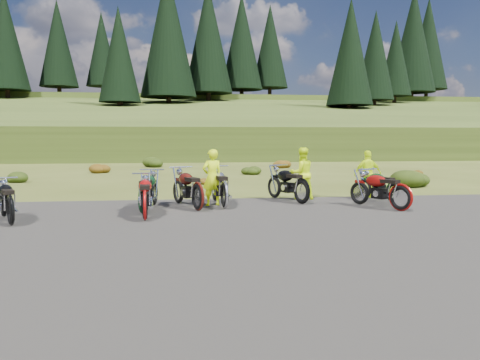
{
  "coord_description": "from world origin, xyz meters",
  "views": [
    {
      "loc": [
        -1.43,
        -11.63,
        2.09
      ],
      "look_at": [
        0.22,
        1.33,
        0.9
      ],
      "focal_mm": 35.0,
      "sensor_mm": 36.0,
      "label": 1
    }
  ],
  "objects": [
    {
      "name": "motorcycle_6",
      "position": [
        4.69,
        0.69,
        0.0
      ],
      "size": [
        1.69,
        2.27,
        1.15
      ],
      "primitive_type": null,
      "rotation": [
        0.0,
        0.0,
        2.07
      ],
      "color": "maroon",
      "rests_on": "ground"
    },
    {
      "name": "motorcycle_0",
      "position": [
        -5.39,
        -0.22,
        0.0
      ],
      "size": [
        1.52,
        2.16,
        1.08
      ],
      "primitive_type": null,
      "rotation": [
        0.0,
        0.0,
        2.02
      ],
      "color": "black",
      "rests_on": "ground"
    },
    {
      "name": "person_right_a",
      "position": [
        2.57,
        3.5,
        0.87
      ],
      "size": [
        0.92,
        0.76,
        1.73
      ],
      "primitive_type": "imported",
      "rotation": [
        0.0,
        0.0,
        3.28
      ],
      "color": "#C2E10B",
      "rests_on": "ground"
    },
    {
      "name": "shrub_1",
      "position": [
        -9.1,
        11.3,
        0.31
      ],
      "size": [
        1.03,
        1.03,
        0.61
      ],
      "primitive_type": "ellipsoid",
      "color": "black",
      "rests_on": "ground"
    },
    {
      "name": "conifer_20",
      "position": [
        -15.0,
        75.0,
        17.65
      ],
      "size": [
        5.72,
        5.72,
        15.0
      ],
      "color": "black",
      "rests_on": "ground"
    },
    {
      "name": "shrub_6",
      "position": [
        5.4,
        19.8,
        0.38
      ],
      "size": [
        1.3,
        1.3,
        0.77
      ],
      "primitive_type": "ellipsoid",
      "color": "#6A330D",
      "rests_on": "ground"
    },
    {
      "name": "conifer_19",
      "position": [
        -21.0,
        69.0,
        17.36
      ],
      "size": [
        6.16,
        6.16,
        16.0
      ],
      "color": "black",
      "rests_on": "ground"
    },
    {
      "name": "hill_plateau",
      "position": [
        0.0,
        110.0,
        0.0
      ],
      "size": [
        300.0,
        90.0,
        9.17
      ],
      "primitive_type": "cube",
      "color": "#334316",
      "rests_on": "ground"
    },
    {
      "name": "conifer_21",
      "position": [
        -9.0,
        50.0,
        12.56
      ],
      "size": [
        5.28,
        5.28,
        14.0
      ],
      "color": "black",
      "rests_on": "ground"
    },
    {
      "name": "motorcycle_3",
      "position": [
        -0.18,
        1.76,
        0.0
      ],
      "size": [
        1.0,
        2.38,
        1.21
      ],
      "primitive_type": null,
      "rotation": [
        0.0,
        0.0,
        1.67
      ],
      "color": "#9E9EA3",
      "rests_on": "ground"
    },
    {
      "name": "motorcycle_2",
      "position": [
        -2.47,
        1.19,
        0.0
      ],
      "size": [
        1.06,
        2.3,
        1.16
      ],
      "primitive_type": null,
      "rotation": [
        0.0,
        0.0,
        1.42
      ],
      "color": "black",
      "rests_on": "ground"
    },
    {
      "name": "conifer_28",
      "position": [
        33.0,
        61.0,
        14.76
      ],
      "size": [
        5.28,
        5.28,
        14.0
      ],
      "color": "black",
      "rests_on": "ground"
    },
    {
      "name": "hill_slope",
      "position": [
        0.0,
        50.0,
        0.0
      ],
      "size": [
        300.0,
        45.97,
        9.37
      ],
      "primitive_type": null,
      "rotation": [
        0.14,
        0.0,
        0.0
      ],
      "color": "#334316",
      "rests_on": "ground"
    },
    {
      "name": "conifer_23",
      "position": [
        3.0,
        62.0,
        17.47
      ],
      "size": [
        7.48,
        7.48,
        19.0
      ],
      "color": "black",
      "rests_on": "ground"
    },
    {
      "name": "conifer_18",
      "position": [
        -27.0,
        63.0,
        16.66
      ],
      "size": [
        6.6,
        6.6,
        17.0
      ],
      "color": "black",
      "rests_on": "ground"
    },
    {
      "name": "shrub_5",
      "position": [
        2.5,
        14.5,
        0.31
      ],
      "size": [
        1.03,
        1.03,
        0.61
      ],
      "primitive_type": "ellipsoid",
      "color": "black",
      "rests_on": "ground"
    },
    {
      "name": "motorcycle_5",
      "position": [
        2.29,
        2.43,
        0.0
      ],
      "size": [
        1.57,
        2.39,
        1.19
      ],
      "primitive_type": null,
      "rotation": [
        0.0,
        0.0,
        1.97
      ],
      "color": "black",
      "rests_on": "ground"
    },
    {
      "name": "shrub_2",
      "position": [
        -6.2,
        16.6,
        0.38
      ],
      "size": [
        1.3,
        1.3,
        0.77
      ],
      "primitive_type": "ellipsoid",
      "color": "#6A330D",
      "rests_on": "ground"
    },
    {
      "name": "conifer_30",
      "position": [
        45.0,
        73.0,
        19.66
      ],
      "size": [
        7.48,
        7.48,
        19.0
      ],
      "color": "black",
      "rests_on": "ground"
    },
    {
      "name": "person_middle",
      "position": [
        -0.49,
        2.46,
        0.86
      ],
      "size": [
        0.71,
        0.55,
        1.71
      ],
      "primitive_type": "imported",
      "rotation": [
        0.0,
        0.0,
        3.4
      ],
      "color": "#C2E10B",
      "rests_on": "ground"
    },
    {
      "name": "conifer_25",
      "position": [
        15.0,
        74.0,
        18.66
      ],
      "size": [
        6.6,
        6.6,
        17.0
      ],
      "color": "black",
      "rests_on": "ground"
    },
    {
      "name": "shrub_8",
      "position": [
        11.2,
        12.4,
        0.23
      ],
      "size": [
        0.77,
        0.77,
        0.45
      ],
      "primitive_type": "ellipsoid",
      "color": "#6A330D",
      "rests_on": "ground"
    },
    {
      "name": "shrub_3",
      "position": [
        -3.3,
        21.9,
        0.46
      ],
      "size": [
        1.56,
        1.56,
        0.92
      ],
      "primitive_type": "ellipsoid",
      "color": "black",
      "rests_on": "ground"
    },
    {
      "name": "shrub_7",
      "position": [
        8.3,
        7.1,
        0.46
      ],
      "size": [
        1.56,
        1.56,
        0.92
      ],
      "primitive_type": "ellipsoid",
      "color": "black",
      "rests_on": "ground"
    },
    {
      "name": "motorcycle_1",
      "position": [
        -2.32,
        0.09,
        0.0
      ],
      "size": [
        0.84,
        2.2,
        1.13
      ],
      "primitive_type": null,
      "rotation": [
        0.0,
        0.0,
        1.63
      ],
      "color": "maroon",
      "rests_on": "ground"
    },
    {
      "name": "person_right_b",
      "position": [
        4.91,
        3.6,
        0.81
      ],
      "size": [
        0.96,
        0.41,
        1.63
      ],
      "primitive_type": "imported",
      "rotation": [
        0.0,
        0.0,
        3.13
      ],
      "color": "#C2E10B",
      "rests_on": "ground"
    },
    {
      "name": "conifer_22",
      "position": [
        -3.0,
        56.0,
        16.77
      ],
      "size": [
        7.92,
        7.92,
        20.0
      ],
      "color": "black",
      "rests_on": "ground"
    },
    {
      "name": "conifer_24",
      "position": [
        9.0,
        68.0,
        18.16
      ],
      "size": [
        7.04,
        7.04,
        18.0
      ],
      "color": "black",
      "rests_on": "ground"
    },
    {
      "name": "gravel_pad",
      "position": [
        0.0,
        -2.0,
        0.0
      ],
      "size": [
        20.0,
        12.0,
        0.04
      ],
      "primitive_type": "cube",
      "color": "black",
      "rests_on": "ground"
    },
    {
      "name": "conifer_26",
      "position": [
        21.0,
        49.0,
        13.37
      ],
      "size": [
        6.16,
        6.16,
        16.0
      ],
      "color": "black",
      "rests_on": "ground"
    },
    {
      "name": "conifer_29",
      "position": [
        39.0,
        67.0,
        18.97
      ],
      "size": [
        7.92,
        7.92,
        20.0
      ],
      "color": "black",
      "rests_on": "ground"
    },
    {
      "name": "shrub_4",
      "position": [
        -0.4,
        9.2,
        0.23
      ],
      "size": [
        0.77,
        0.77,
        0.45
      ],
      "primitive_type": "ellipsoid",
      "color": "#6A330D",
      "rests_on": "ground"
    },
    {
      "name": "ground",
      "position": [
        0.0,
        0.0,
        0.0
      ],
      "size": [
        300.0,
        300.0,
        0.0
      ],
      "primitive_type": "plane",
      "color": "#414A18",
      "rests_on": "ground"
    },
    {
      "name": "motorcycle_7",
      "position": [
        5.19,
        2.13,
        0.0
      ],
      "size": [
        1.34,
        2.14,
        1.06
      ],
      "primitive_type": null,
      "rotation": [
        0.0,
        0.0,
        1.92
      ],
      "color": "black",
      "rests_on": "ground"
    },
    {
      "name": "conifer_27",
      "position": [
        27.0,
        55.0,
        14.06
      ],
      "size": [
        5.72,
        5.72,
        15.0
      ],
      "color": "black",
      "rests_on": "ground"
    },
    {
      "name": "motorcycle_4",
      "position": [
        -0.96,
        1.45,
        0.0
      ],
      "size": [
        1.54,
        2.43,
        1.21
      ],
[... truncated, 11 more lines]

